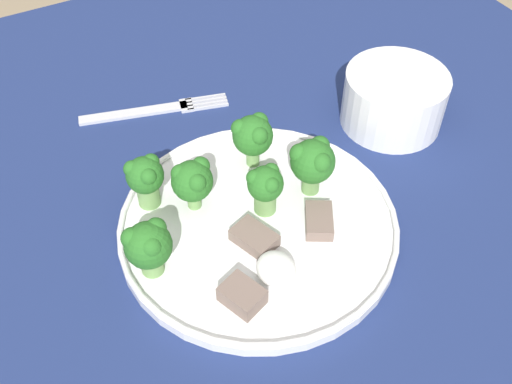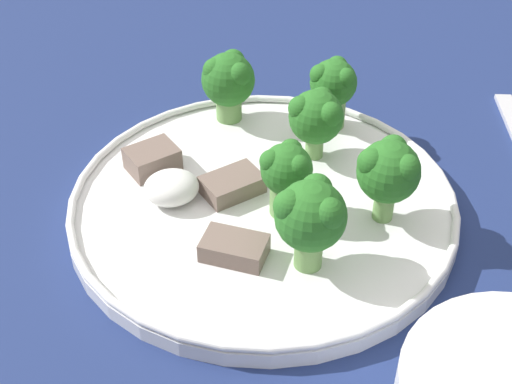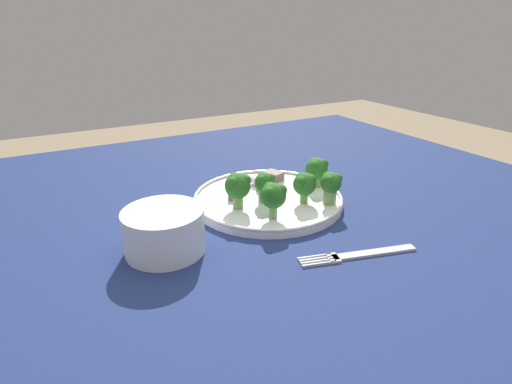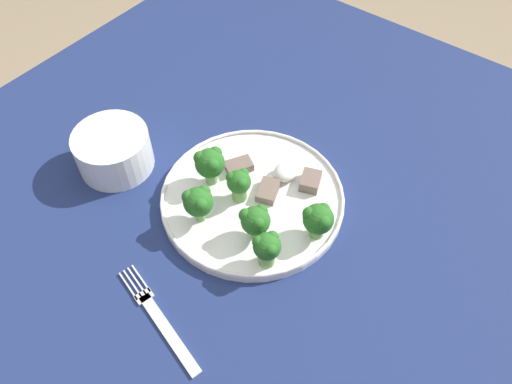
# 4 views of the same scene
# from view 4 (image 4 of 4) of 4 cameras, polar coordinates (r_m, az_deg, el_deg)

# --- Properties ---
(ground_plane) EXTENTS (8.00, 8.00, 0.00)m
(ground_plane) POSITION_cam_4_polar(r_m,az_deg,el_deg) (1.46, 1.67, -19.85)
(ground_plane) COLOR #9E896B
(table) EXTENTS (1.12, 1.19, 0.76)m
(table) POSITION_cam_4_polar(r_m,az_deg,el_deg) (0.85, 2.70, -5.80)
(table) COLOR navy
(table) RESTS_ON ground_plane
(dinner_plate) EXTENTS (0.29, 0.29, 0.02)m
(dinner_plate) POSITION_cam_4_polar(r_m,az_deg,el_deg) (0.78, -0.41, -0.69)
(dinner_plate) COLOR white
(dinner_plate) RESTS_ON table
(fork) EXTENTS (0.07, 0.19, 0.00)m
(fork) POSITION_cam_4_polar(r_m,az_deg,el_deg) (0.69, -10.92, -14.13)
(fork) COLOR silver
(fork) RESTS_ON table
(cream_bowl) EXTENTS (0.12, 0.12, 0.07)m
(cream_bowl) POSITION_cam_4_polar(r_m,az_deg,el_deg) (0.84, -15.95, 4.49)
(cream_bowl) COLOR white
(cream_bowl) RESTS_ON table
(broccoli_floret_near_rim_left) EXTENTS (0.04, 0.04, 0.06)m
(broccoli_floret_near_rim_left) POSITION_cam_4_polar(r_m,az_deg,el_deg) (0.70, -0.18, -3.17)
(broccoli_floret_near_rim_left) COLOR #709E56
(broccoli_floret_near_rim_left) RESTS_ON dinner_plate
(broccoli_floret_center_left) EXTENTS (0.04, 0.04, 0.06)m
(broccoli_floret_center_left) POSITION_cam_4_polar(r_m,az_deg,el_deg) (0.75, -1.97, 1.03)
(broccoli_floret_center_left) COLOR #709E56
(broccoli_floret_center_left) RESTS_ON dinner_plate
(broccoli_floret_back_left) EXTENTS (0.05, 0.05, 0.07)m
(broccoli_floret_back_left) POSITION_cam_4_polar(r_m,az_deg,el_deg) (0.77, -5.30, 3.31)
(broccoli_floret_back_left) COLOR #709E56
(broccoli_floret_back_left) RESTS_ON dinner_plate
(broccoli_floret_front_left) EXTENTS (0.04, 0.04, 0.06)m
(broccoli_floret_front_left) POSITION_cam_4_polar(r_m,az_deg,el_deg) (0.68, 1.27, -6.36)
(broccoli_floret_front_left) COLOR #709E56
(broccoli_floret_front_left) RESTS_ON dinner_plate
(broccoli_floret_center_back) EXTENTS (0.05, 0.04, 0.06)m
(broccoli_floret_center_back) POSITION_cam_4_polar(r_m,az_deg,el_deg) (0.72, -6.62, -1.10)
(broccoli_floret_center_back) COLOR #709E56
(broccoli_floret_center_back) RESTS_ON dinner_plate
(broccoli_floret_mid_cluster) EXTENTS (0.05, 0.04, 0.06)m
(broccoli_floret_mid_cluster) POSITION_cam_4_polar(r_m,az_deg,el_deg) (0.71, 7.14, -3.09)
(broccoli_floret_mid_cluster) COLOR #709E56
(broccoli_floret_mid_cluster) RESTS_ON dinner_plate
(meat_slice_front_slice) EXTENTS (0.05, 0.05, 0.01)m
(meat_slice_front_slice) POSITION_cam_4_polar(r_m,az_deg,el_deg) (0.81, -1.97, 2.99)
(meat_slice_front_slice) COLOR #756056
(meat_slice_front_slice) RESTS_ON dinner_plate
(meat_slice_middle_slice) EXTENTS (0.05, 0.04, 0.01)m
(meat_slice_middle_slice) POSITION_cam_4_polar(r_m,az_deg,el_deg) (0.77, 1.39, 0.15)
(meat_slice_middle_slice) COLOR #756056
(meat_slice_middle_slice) RESTS_ON dinner_plate
(meat_slice_rear_slice) EXTENTS (0.05, 0.04, 0.02)m
(meat_slice_rear_slice) POSITION_cam_4_polar(r_m,az_deg,el_deg) (0.79, 6.23, 1.26)
(meat_slice_rear_slice) COLOR #756056
(meat_slice_rear_slice) RESTS_ON dinner_plate
(sauce_dollop) EXTENTS (0.04, 0.04, 0.02)m
(sauce_dollop) POSITION_cam_4_polar(r_m,az_deg,el_deg) (0.79, 3.41, 2.32)
(sauce_dollop) COLOR white
(sauce_dollop) RESTS_ON dinner_plate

